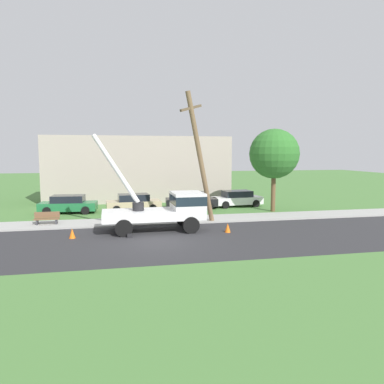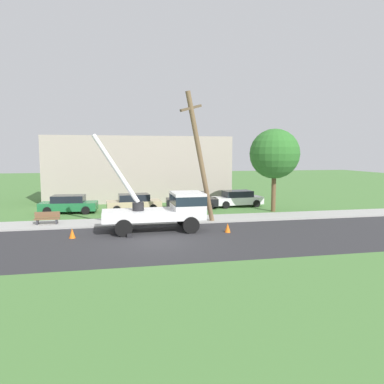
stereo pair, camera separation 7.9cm
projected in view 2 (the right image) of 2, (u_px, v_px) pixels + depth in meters
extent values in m
plane|color=#477538|center=(142.00, 208.00, 31.63)|extent=(120.00, 120.00, 0.00)
cube|color=#2B2B2D|center=(157.00, 241.00, 19.94)|extent=(80.00, 8.65, 0.01)
cube|color=#9E9E99|center=(148.00, 221.00, 25.55)|extent=(80.00, 2.87, 0.10)
cube|color=silver|center=(138.00, 215.00, 22.30)|extent=(4.34, 2.48, 0.55)
cube|color=silver|center=(188.00, 205.00, 22.92)|extent=(1.94, 2.43, 1.60)
cube|color=#19232D|center=(188.00, 199.00, 22.88)|extent=(1.96, 2.45, 0.56)
cylinder|color=black|center=(138.00, 207.00, 22.25)|extent=(0.70, 0.70, 0.50)
cylinder|color=silver|center=(116.00, 169.00, 22.35)|extent=(2.91, 1.61, 4.26)
cube|color=black|center=(130.00, 236.00, 20.86)|extent=(0.31, 0.31, 0.20)
cube|color=black|center=(127.00, 226.00, 23.68)|extent=(0.31, 0.31, 0.20)
cylinder|color=black|center=(191.00, 225.00, 21.86)|extent=(1.00, 0.30, 1.00)
cylinder|color=black|center=(183.00, 218.00, 24.19)|extent=(1.00, 0.30, 1.00)
cylinder|color=black|center=(124.00, 228.00, 20.99)|extent=(1.00, 0.30, 1.00)
cylinder|color=black|center=(122.00, 221.00, 23.32)|extent=(1.00, 0.30, 1.00)
cylinder|color=brown|center=(201.00, 160.00, 24.27)|extent=(2.40, 1.61, 8.78)
cube|color=brown|center=(191.00, 108.00, 23.33)|extent=(1.61, 1.05, 0.61)
cone|color=orange|center=(228.00, 228.00, 22.14)|extent=(0.36, 0.36, 0.56)
cone|color=orange|center=(72.00, 233.00, 20.63)|extent=(0.36, 0.36, 0.56)
cube|color=#1E6638|center=(69.00, 206.00, 29.26)|extent=(4.53, 2.14, 0.65)
cube|color=black|center=(69.00, 199.00, 29.19)|extent=(2.59, 1.84, 0.55)
cylinder|color=black|center=(86.00, 210.00, 28.57)|extent=(0.64, 0.22, 0.64)
cylinder|color=black|center=(89.00, 207.00, 30.35)|extent=(0.64, 0.22, 0.64)
cylinder|color=black|center=(47.00, 211.00, 28.21)|extent=(0.64, 0.22, 0.64)
cylinder|color=black|center=(53.00, 208.00, 29.99)|extent=(0.64, 0.22, 0.64)
cube|color=tan|center=(134.00, 205.00, 30.13)|extent=(4.51, 2.09, 0.65)
cube|color=black|center=(134.00, 197.00, 30.07)|extent=(2.57, 1.81, 0.55)
cylinder|color=black|center=(153.00, 208.00, 29.68)|extent=(0.64, 0.22, 0.64)
cylinder|color=black|center=(150.00, 205.00, 31.41)|extent=(0.64, 0.22, 0.64)
cylinder|color=black|center=(117.00, 210.00, 28.91)|extent=(0.64, 0.22, 0.64)
cylinder|color=black|center=(115.00, 206.00, 30.64)|extent=(0.64, 0.22, 0.64)
cube|color=black|center=(192.00, 202.00, 31.62)|extent=(4.54, 2.19, 0.65)
cube|color=black|center=(192.00, 195.00, 31.56)|extent=(2.60, 1.87, 0.55)
cylinder|color=black|center=(210.00, 206.00, 30.92)|extent=(0.64, 0.22, 0.64)
cylinder|color=black|center=(207.00, 203.00, 32.70)|extent=(0.64, 0.22, 0.64)
cylinder|color=black|center=(176.00, 207.00, 30.59)|extent=(0.64, 0.22, 0.64)
cylinder|color=black|center=(174.00, 204.00, 32.37)|extent=(0.64, 0.22, 0.64)
cube|color=silver|center=(237.00, 200.00, 32.81)|extent=(4.53, 2.15, 0.65)
cube|color=black|center=(237.00, 194.00, 32.75)|extent=(2.59, 1.85, 0.55)
cylinder|color=black|center=(256.00, 204.00, 32.38)|extent=(0.64, 0.22, 0.64)
cylinder|color=black|center=(248.00, 201.00, 34.10)|extent=(0.64, 0.22, 0.64)
cylinder|color=black|center=(226.00, 205.00, 31.57)|extent=(0.64, 0.22, 0.64)
cylinder|color=black|center=(219.00, 202.00, 33.29)|extent=(0.64, 0.22, 0.64)
cube|color=brown|center=(47.00, 219.00, 24.17)|extent=(1.60, 0.44, 0.06)
cube|color=brown|center=(47.00, 215.00, 24.33)|extent=(1.60, 0.06, 0.40)
cube|color=#333338|center=(37.00, 223.00, 24.07)|extent=(0.10, 0.40, 0.45)
cube|color=#333338|center=(57.00, 222.00, 24.31)|extent=(0.10, 0.40, 0.45)
cylinder|color=brown|center=(274.00, 185.00, 29.83)|extent=(0.36, 0.36, 4.41)
sphere|color=#2D6B28|center=(274.00, 154.00, 29.56)|extent=(4.03, 4.03, 4.03)
cube|color=#A5998C|center=(139.00, 168.00, 37.41)|extent=(18.00, 6.00, 6.40)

